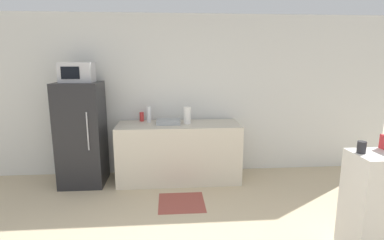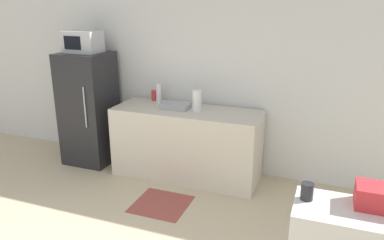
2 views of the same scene
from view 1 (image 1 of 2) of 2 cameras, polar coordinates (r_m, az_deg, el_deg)
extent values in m
cube|color=silver|center=(4.97, -6.79, 4.58)|extent=(8.00, 0.06, 2.60)
cube|color=#232326|center=(4.82, -20.27, -2.54)|extent=(0.64, 0.61, 1.56)
cylinder|color=#B7B7BC|center=(4.45, -19.27, -2.06)|extent=(0.02, 0.02, 0.55)
cube|color=#BCBCC1|center=(4.70, -21.05, 8.47)|extent=(0.46, 0.32, 0.29)
cube|color=black|center=(4.55, -22.20, 8.31)|extent=(0.25, 0.01, 0.17)
cube|color=beige|center=(4.75, -2.52, -6.12)|extent=(1.89, 0.68, 0.91)
cube|color=#9EA3A8|center=(4.65, -4.54, -0.34)|extent=(0.37, 0.28, 0.06)
cylinder|color=silver|center=(4.78, -8.21, 1.08)|extent=(0.07, 0.07, 0.26)
cylinder|color=red|center=(4.89, -9.55, 0.63)|extent=(0.07, 0.07, 0.15)
cylinder|color=#232328|center=(3.16, 29.59, -4.54)|extent=(0.08, 0.08, 0.11)
cylinder|color=white|center=(4.62, -0.92, 0.90)|extent=(0.11, 0.11, 0.26)
cube|color=#99473D|center=(4.17, -2.01, -15.42)|extent=(0.61, 0.60, 0.01)
camera|label=2|loc=(1.88, 78.56, 13.37)|focal=35.00mm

